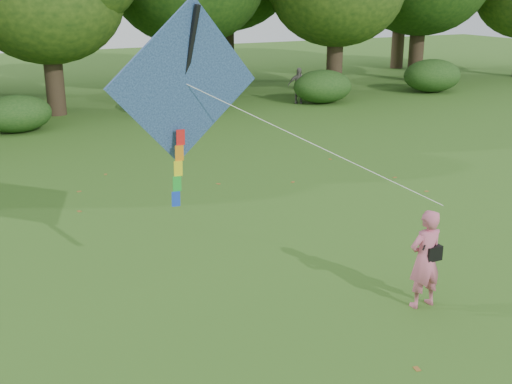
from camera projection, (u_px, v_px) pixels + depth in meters
name	position (u px, v px, depth m)	size (l,w,h in m)	color
ground	(362.00, 289.00, 11.90)	(100.00, 100.00, 0.00)	#265114
man_kite_flyer	(425.00, 259.00, 11.03)	(0.65, 0.43, 1.78)	#CC607D
bystander_right	(298.00, 86.00, 30.58)	(1.00, 0.42, 1.71)	#67615C
crossbody_bag	(432.00, 252.00, 11.02)	(0.43, 0.20, 0.71)	black
flying_kite	(185.00, 86.00, 10.19)	(5.21, 2.32, 3.42)	#2741A9
shrub_band	(98.00, 101.00, 26.35)	(39.15, 3.22, 1.88)	#264919
fallen_leaves	(277.00, 199.00, 16.94)	(9.08, 12.36, 0.01)	brown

